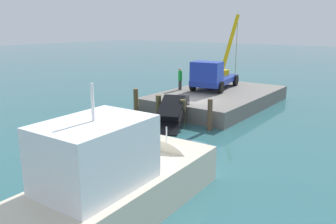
# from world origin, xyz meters

# --- Properties ---
(ground) EXTENTS (200.00, 200.00, 0.00)m
(ground) POSITION_xyz_m (0.00, 0.00, 0.00)
(ground) COLOR #2D6066
(dock) EXTENTS (12.46, 7.73, 1.16)m
(dock) POSITION_xyz_m (-4.11, 0.00, 0.58)
(dock) COLOR slate
(dock) RESTS_ON ground
(crane_truck) EXTENTS (8.23, 3.58, 6.53)m
(crane_truck) POSITION_xyz_m (-4.82, -0.92, 2.47)
(crane_truck) COLOR navy
(crane_truck) RESTS_ON dock
(dock_worker) EXTENTS (0.34, 0.34, 1.89)m
(dock_worker) POSITION_xyz_m (-2.95, -3.12, 2.14)
(dock_worker) COLOR #353535
(dock_worker) RESTS_ON dock
(salvaged_car) EXTENTS (4.82, 3.35, 2.62)m
(salvaged_car) POSITION_xyz_m (3.31, 0.44, 0.75)
(salvaged_car) COLOR black
(salvaged_car) RESTS_ON ground
(moored_yacht) EXTENTS (12.05, 3.68, 6.20)m
(moored_yacht) POSITION_xyz_m (12.80, 5.50, 0.70)
(moored_yacht) COLOR beige
(moored_yacht) RESTS_ON ground
(piling_near) EXTENTS (0.36, 0.36, 2.07)m
(piling_near) POSITION_xyz_m (2.77, -3.20, 1.03)
(piling_near) COLOR brown
(piling_near) RESTS_ON ground
(piling_mid) EXTENTS (0.40, 0.40, 1.82)m
(piling_mid) POSITION_xyz_m (2.70, -1.12, 0.91)
(piling_mid) COLOR brown
(piling_mid) RESTS_ON ground
(piling_far) EXTENTS (0.39, 0.39, 1.75)m
(piling_far) POSITION_xyz_m (2.59, 0.90, 0.87)
(piling_far) COLOR brown
(piling_far) RESTS_ON ground
(piling_end) EXTENTS (0.32, 0.32, 2.07)m
(piling_end) POSITION_xyz_m (2.69, 3.07, 1.04)
(piling_end) COLOR brown
(piling_end) RESTS_ON ground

